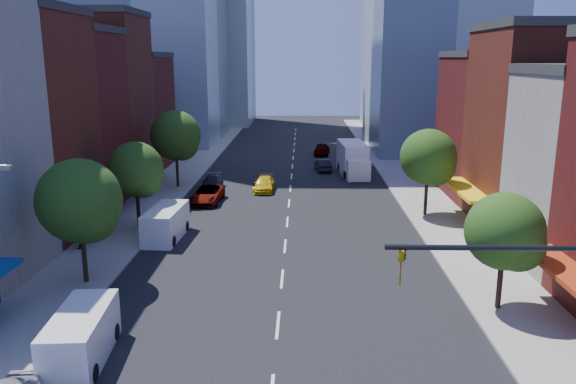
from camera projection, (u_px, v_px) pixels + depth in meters
name	position (u px, v px, depth m)	size (l,w,h in m)	color
sidewalk_left	(177.00, 179.00, 61.24)	(5.00, 120.00, 0.15)	gray
sidewalk_right	(407.00, 180.00, 60.64)	(5.00, 120.00, 0.15)	gray
bldg_left_3	(49.00, 122.00, 49.03)	(12.00, 8.00, 15.00)	#571516
bldg_left_4	(85.00, 103.00, 57.06)	(12.00, 9.00, 17.00)	#592115
bldg_left_5	(116.00, 113.00, 66.76)	(12.00, 10.00, 13.00)	#571516
bldg_right_2	(560.00, 130.00, 43.15)	(12.00, 10.00, 15.00)	#592115
bldg_right_3	(511.00, 128.00, 53.10)	(12.00, 10.00, 13.00)	#571516
tree_left_near	(82.00, 204.00, 31.83)	(4.80, 4.80, 7.30)	black
tree_left_mid	(137.00, 172.00, 42.61)	(4.20, 4.20, 6.65)	black
tree_left_far	(177.00, 137.00, 56.06)	(5.00, 5.00, 7.75)	black
tree_right_near	(508.00, 235.00, 28.52)	(4.00, 4.00, 6.20)	black
tree_right_far	(430.00, 159.00, 45.86)	(4.60, 4.60, 7.20)	black
parked_car_second	(161.00, 223.00, 42.61)	(1.55, 4.44, 1.46)	black
parked_car_third	(207.00, 194.00, 51.41)	(2.47, 5.36, 1.49)	#999999
parked_car_rear	(212.00, 183.00, 56.37)	(1.96, 4.82, 1.40)	black
cargo_van_near	(80.00, 338.00, 24.32)	(2.50, 5.40, 2.24)	silver
cargo_van_far	(165.00, 224.00, 40.93)	(2.46, 5.55, 2.32)	white
taxi	(264.00, 184.00, 55.94)	(1.89, 4.65, 1.35)	#D9B80B
traffic_car_oncoming	(323.00, 165.00, 65.72)	(1.47, 4.20, 1.39)	black
traffic_car_far	(322.00, 149.00, 76.66)	(1.93, 4.79, 1.63)	#999999
box_truck	(353.00, 160.00, 63.55)	(3.21, 8.98, 3.56)	white
pedestrian_far	(78.00, 236.00, 38.45)	(0.89, 0.69, 1.83)	#999999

